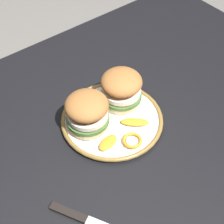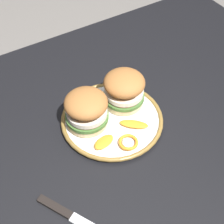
% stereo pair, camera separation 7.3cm
% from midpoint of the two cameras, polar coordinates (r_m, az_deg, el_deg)
% --- Properties ---
extents(ground_plane, '(8.00, 8.00, 0.00)m').
position_cam_midpoint_polar(ground_plane, '(1.56, -0.45, -17.73)').
color(ground_plane, slate).
extents(dining_table, '(1.29, 0.87, 0.71)m').
position_cam_midpoint_polar(dining_table, '(1.03, -0.66, -3.91)').
color(dining_table, black).
rests_on(dining_table, ground).
extents(dinner_plate, '(0.28, 0.28, 0.02)m').
position_cam_midpoint_polar(dinner_plate, '(0.93, -2.24, -1.35)').
color(dinner_plate, white).
rests_on(dinner_plate, dining_table).
extents(sandwich_half_left, '(0.12, 0.12, 0.10)m').
position_cam_midpoint_polar(sandwich_half_left, '(0.88, -6.58, -0.03)').
color(sandwich_half_left, beige).
rests_on(sandwich_half_left, dinner_plate).
extents(sandwich_half_right, '(0.12, 0.12, 0.10)m').
position_cam_midpoint_polar(sandwich_half_right, '(0.93, -0.65, 3.98)').
color(sandwich_half_right, beige).
rests_on(sandwich_half_right, dinner_plate).
extents(orange_peel_curled, '(0.06, 0.06, 0.01)m').
position_cam_midpoint_polar(orange_peel_curled, '(0.87, 1.04, -4.94)').
color(orange_peel_curled, orange).
rests_on(orange_peel_curled, dinner_plate).
extents(orange_peel_strip_long, '(0.07, 0.05, 0.01)m').
position_cam_midpoint_polar(orange_peel_strip_long, '(0.87, -3.08, -5.29)').
color(orange_peel_strip_long, orange).
rests_on(orange_peel_strip_long, dinner_plate).
extents(orange_peel_strip_short, '(0.08, 0.07, 0.01)m').
position_cam_midpoint_polar(orange_peel_strip_short, '(0.91, 1.83, -1.68)').
color(orange_peel_strip_short, orange).
rests_on(orange_peel_strip_short, dinner_plate).
extents(table_knife, '(0.12, 0.20, 0.01)m').
position_cam_midpoint_polar(table_knife, '(0.79, -6.81, -17.97)').
color(table_knife, silver).
rests_on(table_knife, dining_table).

